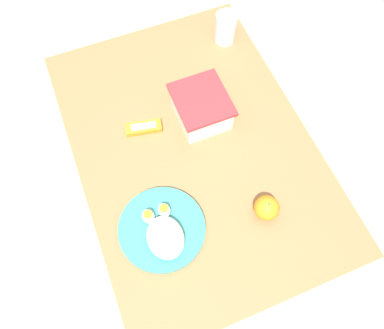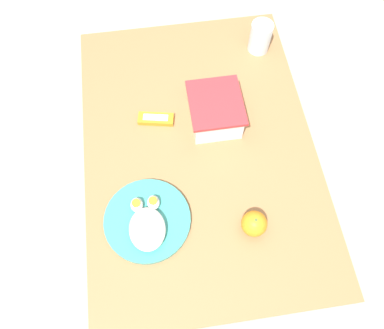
{
  "view_description": "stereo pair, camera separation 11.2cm",
  "coord_description": "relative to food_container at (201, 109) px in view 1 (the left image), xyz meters",
  "views": [
    {
      "loc": [
        0.51,
        -0.21,
        1.81
      ],
      "look_at": [
        0.07,
        -0.03,
        0.79
      ],
      "focal_mm": 35.0,
      "sensor_mm": 36.0,
      "label": 1
    },
    {
      "loc": [
        0.54,
        -0.1,
        1.81
      ],
      "look_at": [
        0.07,
        -0.03,
        0.79
      ],
      "focal_mm": 35.0,
      "sensor_mm": 36.0,
      "label": 2
    }
  ],
  "objects": [
    {
      "name": "table",
      "position": [
        0.09,
        -0.06,
        -0.17
      ],
      "size": [
        1.05,
        0.72,
        0.76
      ],
      "color": "#996B42",
      "rests_on": "ground_plane"
    },
    {
      "name": "candy_bar",
      "position": [
        -0.02,
        -0.19,
        -0.03
      ],
      "size": [
        0.06,
        0.12,
        0.02
      ],
      "color": "orange",
      "rests_on": "table"
    },
    {
      "name": "food_container",
      "position": [
        0.0,
        0.0,
        0.0
      ],
      "size": [
        0.18,
        0.17,
        0.1
      ],
      "color": "white",
      "rests_on": "table"
    },
    {
      "name": "drinking_glass",
      "position": [
        -0.27,
        0.21,
        0.01
      ],
      "size": [
        0.08,
        0.08,
        0.11
      ],
      "color": "silver",
      "rests_on": "table"
    },
    {
      "name": "orange_fruit",
      "position": [
        0.37,
        0.05,
        -0.01
      ],
      "size": [
        0.07,
        0.07,
        0.07
      ],
      "color": "orange",
      "rests_on": "table"
    },
    {
      "name": "rice_plate",
      "position": [
        0.32,
        -0.25,
        -0.02
      ],
      "size": [
        0.25,
        0.25,
        0.06
      ],
      "color": "teal",
      "rests_on": "table"
    },
    {
      "name": "ground_plane",
      "position": [
        0.09,
        -0.06,
        -0.8
      ],
      "size": [
        10.0,
        10.0,
        0.0
      ],
      "primitive_type": "plane",
      "color": "#B2A899"
    }
  ]
}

